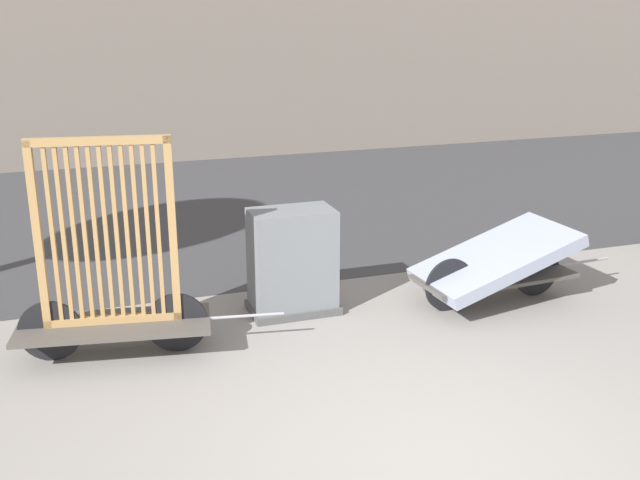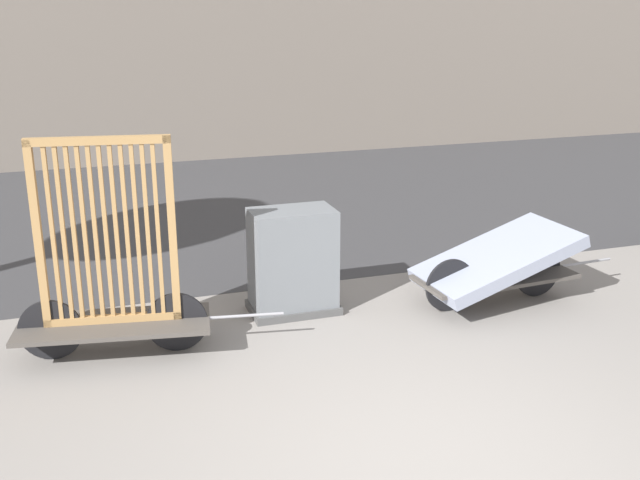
% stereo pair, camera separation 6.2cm
% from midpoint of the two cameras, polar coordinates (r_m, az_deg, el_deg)
% --- Properties ---
extents(ground_plane, '(60.00, 60.00, 0.00)m').
position_cam_midpoint_polar(ground_plane, '(5.61, 8.32, -16.50)').
color(ground_plane, gray).
extents(road_strip, '(56.00, 7.61, 0.01)m').
position_cam_midpoint_polar(road_strip, '(12.21, -7.74, 2.59)').
color(road_strip, '#38383A').
rests_on(road_strip, ground_plane).
extents(bike_cart_with_bedframe, '(2.47, 0.97, 2.05)m').
position_cam_midpoint_polar(bike_cart_with_bedframe, '(7.04, -15.86, -3.25)').
color(bike_cart_with_bedframe, '#4C4742').
rests_on(bike_cart_with_bedframe, ground_plane).
extents(bike_cart_with_mattress, '(2.46, 1.08, 0.82)m').
position_cam_midpoint_polar(bike_cart_with_mattress, '(8.28, 13.03, -1.67)').
color(bike_cart_with_mattress, '#4C4742').
rests_on(bike_cart_with_mattress, ground_plane).
extents(utility_cabinet, '(0.92, 0.58, 1.11)m').
position_cam_midpoint_polar(utility_cabinet, '(7.83, -2.34, -1.92)').
color(utility_cabinet, '#4C4C4C').
rests_on(utility_cabinet, ground_plane).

